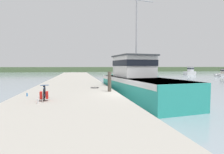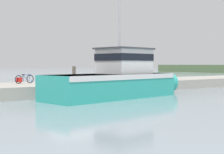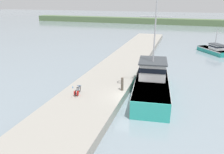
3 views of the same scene
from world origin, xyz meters
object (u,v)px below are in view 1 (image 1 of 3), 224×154
Objects in this scene: fishing_boat_main at (137,81)px; water_bottle_by_bike at (38,101)px; mooring_post at (110,82)px; boat_blue_far at (140,75)px; boat_white_moored at (190,72)px; bicycle_touring at (44,93)px; water_bottle_on_curb at (27,95)px.

fishing_boat_main reaches higher than water_bottle_by_bike.
water_bottle_by_bike is at bearing -140.91° from mooring_post.
boat_blue_far reaches higher than water_bottle_by_bike.
boat_blue_far is 24.16m from boat_white_moored.
bicycle_touring is at bearing 82.30° from water_bottle_by_bike.
water_bottle_by_bike is (-35.98, -39.48, 0.09)m from boat_white_moored.
fishing_boat_main is 1.71× the size of boat_blue_far.
boat_white_moored is 52.52m from water_bottle_on_curb.
mooring_post is at bearing -63.02° from boat_white_moored.
boat_white_moored is 48.32m from mooring_post.
bicycle_touring is 4.54m from mooring_post.
fishing_boat_main is 9.07× the size of mooring_post.
mooring_post is (-31.97, -36.22, 0.66)m from boat_white_moored.
boat_white_moored is at bearing 45.15° from water_bottle_on_curb.
water_bottle_by_bike is (-6.71, -5.24, -0.36)m from fishing_boat_main.
water_bottle_on_curb is (-16.27, -24.88, 0.24)m from boat_blue_far.
bicycle_touring reaches higher than water_bottle_by_bike.
boat_blue_far is at bearing 62.09° from fishing_boat_main.
mooring_post is at bearing -150.42° from fishing_boat_main.
fishing_boat_main is 7.87m from bicycle_touring.
mooring_post is (-2.70, -1.98, 0.20)m from fishing_boat_main.
bicycle_touring is 1.79m from water_bottle_on_curb.
fishing_boat_main is at bearing 35.31° from boat_blue_far.
boat_white_moored is 53.41m from water_bottle_by_bike.
boat_white_moored is (29.27, 34.24, -0.46)m from fishing_boat_main.
water_bottle_on_curb is (-5.07, -1.01, -0.59)m from mooring_post.
boat_white_moored is 22.33× the size of water_bottle_by_bike.
boat_blue_far reaches higher than mooring_post.
water_bottle_on_curb is (-1.19, 1.32, -0.24)m from bicycle_touring.
water_bottle_by_bike is at bearing -148.71° from fishing_boat_main.
mooring_post is at bearing 11.31° from water_bottle_on_curb.
bicycle_touring is at bearing 26.61° from boat_blue_far.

